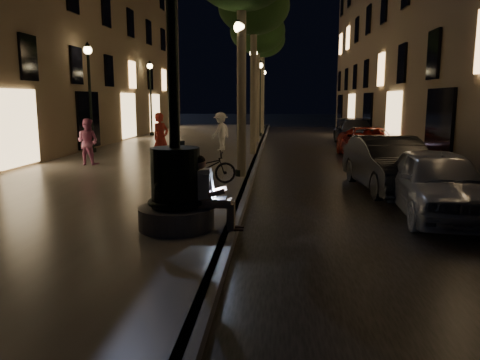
# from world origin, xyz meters

# --- Properties ---
(ground) EXTENTS (120.00, 120.00, 0.00)m
(ground) POSITION_xyz_m (0.00, 15.00, 0.00)
(ground) COLOR black
(ground) RESTS_ON ground
(cobble_lane) EXTENTS (6.00, 45.00, 0.02)m
(cobble_lane) POSITION_xyz_m (3.00, 15.00, 0.01)
(cobble_lane) COLOR black
(cobble_lane) RESTS_ON ground
(promenade) EXTENTS (8.00, 45.00, 0.20)m
(promenade) POSITION_xyz_m (-4.00, 15.00, 0.10)
(promenade) COLOR #666159
(promenade) RESTS_ON ground
(curb_strip) EXTENTS (0.25, 45.00, 0.20)m
(curb_strip) POSITION_xyz_m (0.00, 15.00, 0.10)
(curb_strip) COLOR #59595B
(curb_strip) RESTS_ON ground
(building_left) EXTENTS (8.00, 36.00, 15.00)m
(building_left) POSITION_xyz_m (-12.00, 18.00, 7.50)
(building_left) COLOR #867553
(building_left) RESTS_ON ground
(fountain_lamppost) EXTENTS (1.40, 1.40, 5.21)m
(fountain_lamppost) POSITION_xyz_m (-1.00, 2.00, 1.21)
(fountain_lamppost) COLOR #59595B
(fountain_lamppost) RESTS_ON promenade
(seated_man_laptop) EXTENTS (0.99, 0.34, 1.36)m
(seated_man_laptop) POSITION_xyz_m (-0.39, 2.00, 0.92)
(seated_man_laptop) COLOR tan
(seated_man_laptop) RESTS_ON promenade
(tree_second) EXTENTS (3.00, 3.00, 7.40)m
(tree_second) POSITION_xyz_m (-0.20, 14.00, 6.33)
(tree_second) COLOR #6B604C
(tree_second) RESTS_ON promenade
(tree_third) EXTENTS (3.00, 3.00, 7.20)m
(tree_third) POSITION_xyz_m (-0.30, 20.00, 6.14)
(tree_third) COLOR #6B604C
(tree_third) RESTS_ON promenade
(tree_far) EXTENTS (3.00, 3.00, 7.50)m
(tree_far) POSITION_xyz_m (-0.22, 26.00, 6.43)
(tree_far) COLOR #6B604C
(tree_far) RESTS_ON promenade
(lamp_curb_a) EXTENTS (0.36, 0.36, 4.81)m
(lamp_curb_a) POSITION_xyz_m (-0.30, 8.00, 3.24)
(lamp_curb_a) COLOR black
(lamp_curb_a) RESTS_ON promenade
(lamp_curb_b) EXTENTS (0.36, 0.36, 4.81)m
(lamp_curb_b) POSITION_xyz_m (-0.30, 16.00, 3.24)
(lamp_curb_b) COLOR black
(lamp_curb_b) RESTS_ON promenade
(lamp_curb_c) EXTENTS (0.36, 0.36, 4.81)m
(lamp_curb_c) POSITION_xyz_m (-0.30, 24.00, 3.24)
(lamp_curb_c) COLOR black
(lamp_curb_c) RESTS_ON promenade
(lamp_curb_d) EXTENTS (0.36, 0.36, 4.81)m
(lamp_curb_d) POSITION_xyz_m (-0.30, 32.00, 3.24)
(lamp_curb_d) COLOR black
(lamp_curb_d) RESTS_ON promenade
(lamp_left_b) EXTENTS (0.36, 0.36, 4.81)m
(lamp_left_b) POSITION_xyz_m (-7.40, 14.00, 3.24)
(lamp_left_b) COLOR black
(lamp_left_b) RESTS_ON promenade
(lamp_left_c) EXTENTS (0.36, 0.36, 4.81)m
(lamp_left_c) POSITION_xyz_m (-7.40, 24.00, 3.24)
(lamp_left_c) COLOR black
(lamp_left_c) RESTS_ON promenade
(stroller) EXTENTS (0.68, 1.18, 1.19)m
(stroller) POSITION_xyz_m (-2.33, 8.33, 0.80)
(stroller) COLOR black
(stroller) RESTS_ON promenade
(car_front) EXTENTS (2.00, 4.47, 1.49)m
(car_front) POSITION_xyz_m (4.38, 4.14, 0.75)
(car_front) COLOR #ADAFB5
(car_front) RESTS_ON ground
(car_second) EXTENTS (2.01, 4.75, 1.52)m
(car_second) POSITION_xyz_m (4.00, 7.00, 0.76)
(car_second) COLOR black
(car_second) RESTS_ON ground
(car_third) EXTENTS (2.31, 4.94, 1.37)m
(car_third) POSITION_xyz_m (4.78, 14.16, 0.68)
(car_third) COLOR maroon
(car_third) RESTS_ON ground
(car_rear) EXTENTS (2.14, 5.09, 1.47)m
(car_rear) POSITION_xyz_m (5.20, 20.47, 0.73)
(car_rear) COLOR #333439
(car_rear) RESTS_ON ground
(pedestrian_red) EXTENTS (0.77, 0.81, 1.87)m
(pedestrian_red) POSITION_xyz_m (-3.44, 10.63, 1.13)
(pedestrian_red) COLOR #AF2B23
(pedestrian_red) RESTS_ON promenade
(pedestrian_pink) EXTENTS (0.92, 0.78, 1.68)m
(pedestrian_pink) POSITION_xyz_m (-5.99, 10.08, 1.04)
(pedestrian_pink) COLOR #CB6B9D
(pedestrian_pink) RESTS_ON promenade
(pedestrian_white) EXTENTS (1.14, 1.31, 1.76)m
(pedestrian_white) POSITION_xyz_m (-1.78, 15.32, 1.08)
(pedestrian_white) COLOR white
(pedestrian_white) RESTS_ON promenade
(bicycle) EXTENTS (1.86, 1.03, 0.93)m
(bicycle) POSITION_xyz_m (-1.18, 6.59, 0.66)
(bicycle) COLOR black
(bicycle) RESTS_ON promenade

